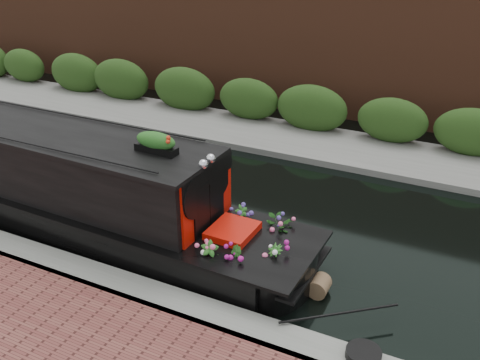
% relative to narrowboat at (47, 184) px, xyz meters
% --- Properties ---
extents(ground, '(80.00, 80.00, 0.00)m').
position_rel_narrowboat_xyz_m(ground, '(3.32, 1.85, -0.76)').
color(ground, black).
rests_on(ground, ground).
extents(near_bank_coping, '(40.00, 0.60, 0.50)m').
position_rel_narrowboat_xyz_m(near_bank_coping, '(3.32, -1.45, -0.76)').
color(near_bank_coping, gray).
rests_on(near_bank_coping, ground).
extents(far_bank_path, '(40.00, 2.40, 0.34)m').
position_rel_narrowboat_xyz_m(far_bank_path, '(3.32, 6.05, -0.76)').
color(far_bank_path, slate).
rests_on(far_bank_path, ground).
extents(far_hedge, '(40.00, 1.10, 2.80)m').
position_rel_narrowboat_xyz_m(far_hedge, '(3.32, 6.95, -0.76)').
color(far_hedge, '#234115').
rests_on(far_hedge, ground).
extents(far_brick_wall, '(40.00, 1.00, 8.00)m').
position_rel_narrowboat_xyz_m(far_brick_wall, '(3.32, 9.05, -0.76)').
color(far_brick_wall, '#562E1D').
rests_on(far_brick_wall, ground).
extents(narrowboat, '(10.99, 2.20, 2.56)m').
position_rel_narrowboat_xyz_m(narrowboat, '(0.00, 0.00, 0.00)').
color(narrowboat, black).
rests_on(narrowboat, ground).
extents(rope_fender, '(0.33, 0.36, 0.33)m').
position_rel_narrowboat_xyz_m(rope_fender, '(5.83, -0.00, -0.60)').
color(rope_fender, brown).
rests_on(rope_fender, ground).
extents(coiled_mooring_rope, '(0.49, 0.49, 0.12)m').
position_rel_narrowboat_xyz_m(coiled_mooring_rope, '(6.91, -1.35, -0.45)').
color(coiled_mooring_rope, black).
rests_on(coiled_mooring_rope, near_bank_coping).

